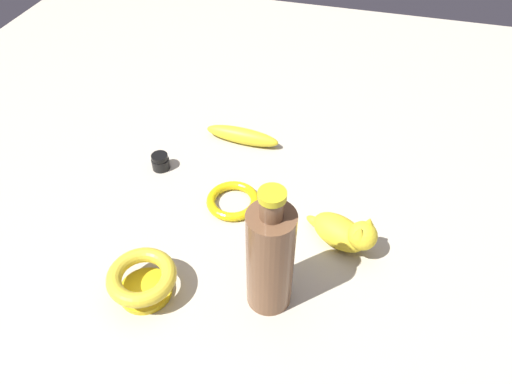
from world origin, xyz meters
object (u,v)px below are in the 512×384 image
Objects in this scene: bangle at (233,201)px; banana at (242,136)px; cat_figurine at (345,232)px; nail_polish_jar at (160,162)px; bowl at (142,279)px; bottle_tall at (270,258)px.

bangle is 0.62× the size of banana.
cat_figurine reaches higher than banana.
bangle is (-0.06, -0.18, -0.01)m from nail_polish_jar.
bangle is 0.26m from bowl.
bottle_tall is (-0.39, -0.16, 0.09)m from banana.
bowl is 0.36m from cat_figurine.
cat_figurine is at bearing -102.04° from bangle.
bowl is (-0.44, 0.04, 0.02)m from banana.
bottle_tall is 0.22m from bowl.
nail_polish_jar reaches higher than bangle.
bottle_tall is at bearing 143.91° from cat_figurine.
banana reaches higher than bangle.
cat_figurine reaches higher than bowl.
bangle is at bearing -18.67° from bowl.
cat_figurine is (-0.25, -0.27, 0.02)m from banana.
cat_figurine reaches higher than bangle.
bowl is at bearing 102.83° from bottle_tall.
bowl is at bearing -161.27° from nail_polish_jar.
bowl is at bearing 161.33° from bangle.
nail_polish_jar is 0.20m from banana.
bottle_tall is at bearing -147.46° from bangle.
bowl reaches higher than bangle.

